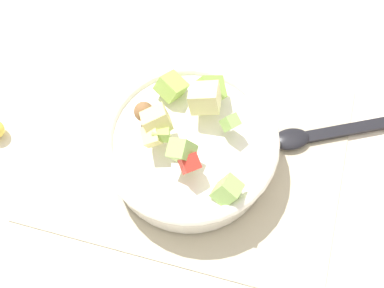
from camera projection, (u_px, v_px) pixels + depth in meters
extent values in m
plane|color=silver|center=(192.00, 153.00, 0.79)|extent=(2.40, 2.40, 0.00)
cube|color=#BCB299|center=(192.00, 152.00, 0.79)|extent=(0.45, 0.34, 0.01)
cylinder|color=white|center=(192.00, 150.00, 0.75)|extent=(0.23, 0.23, 0.06)
torus|color=white|center=(192.00, 140.00, 0.73)|extent=(0.25, 0.25, 0.02)
cube|color=#9EC656|center=(171.00, 87.00, 0.74)|extent=(0.05, 0.05, 0.04)
cube|color=beige|center=(205.00, 98.00, 0.71)|extent=(0.05, 0.05, 0.05)
sphere|color=brown|center=(144.00, 112.00, 0.72)|extent=(0.04, 0.04, 0.04)
cube|color=#E5D684|center=(156.00, 121.00, 0.69)|extent=(0.05, 0.05, 0.05)
cube|color=red|center=(190.00, 163.00, 0.67)|extent=(0.04, 0.03, 0.03)
cube|color=#93C160|center=(230.00, 122.00, 0.70)|extent=(0.03, 0.03, 0.03)
cube|color=#93C160|center=(183.00, 151.00, 0.68)|extent=(0.04, 0.04, 0.05)
cube|color=#8CB74C|center=(211.00, 89.00, 0.73)|extent=(0.05, 0.04, 0.04)
cube|color=#93C160|center=(227.00, 190.00, 0.68)|extent=(0.04, 0.04, 0.05)
cube|color=#9EC656|center=(161.00, 133.00, 0.69)|extent=(0.03, 0.03, 0.02)
cube|color=#E5D684|center=(151.00, 136.00, 0.69)|extent=(0.03, 0.04, 0.03)
ellipsoid|color=black|center=(291.00, 139.00, 0.79)|extent=(0.07, 0.06, 0.01)
cube|color=black|center=(360.00, 127.00, 0.80)|extent=(0.17, 0.10, 0.01)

